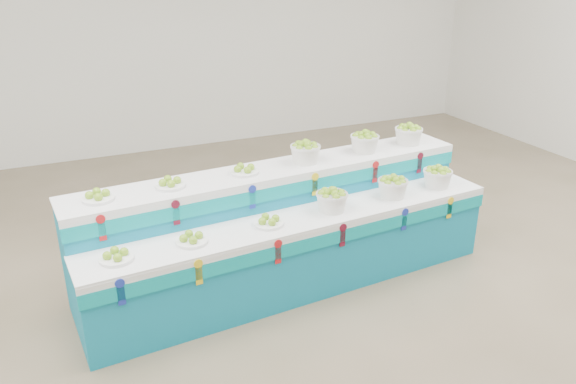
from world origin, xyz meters
The scene contains 15 objects.
ground centered at (0.00, 0.00, 0.00)m, with size 10.00×10.00×0.00m, color brown.
back_wall centered at (0.00, 5.00, 2.00)m, with size 10.00×10.00×0.00m, color silver.
display_stand centered at (-0.20, 0.70, 0.51)m, with size 3.79×0.98×1.02m, color #0F80A6, non-canonical shape.
plate_lower_left centered at (-1.73, 0.35, 0.77)m, with size 0.25×0.25×0.09m, color white.
plate_lower_mid centered at (-1.15, 0.39, 0.77)m, with size 0.25×0.25×0.09m, color white.
plate_lower_right centered at (-0.49, 0.44, 0.77)m, with size 0.25×0.25×0.09m, color white.
basket_lower_left centered at (0.13, 0.48, 0.82)m, with size 0.28×0.28×0.20m, color silver, non-canonical shape.
basket_lower_mid centered at (0.79, 0.53, 0.82)m, with size 0.28×0.28×0.20m, color silver, non-canonical shape.
basket_lower_right centered at (1.32, 0.57, 0.82)m, with size 0.28×0.28×0.20m, color silver, non-canonical shape.
plate_upper_left centered at (-1.76, 0.81, 1.07)m, with size 0.25×0.25×0.09m, color white.
plate_upper_mid centered at (-1.19, 0.86, 1.07)m, with size 0.25×0.25×0.09m, color white.
plate_upper_right centered at (-0.52, 0.91, 1.07)m, with size 0.25×0.25×0.09m, color white.
basket_upper_left centered at (0.09, 0.95, 1.12)m, with size 0.28×0.28×0.20m, color silver, non-canonical shape.
basket_upper_mid centered at (0.75, 1.00, 1.12)m, with size 0.28×0.28×0.20m, color silver, non-canonical shape.
basket_upper_right centered at (1.29, 1.04, 1.12)m, with size 0.28×0.28×0.20m, color silver, non-canonical shape.
Camera 1 is at (-2.06, -3.50, 2.78)m, focal length 35.44 mm.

